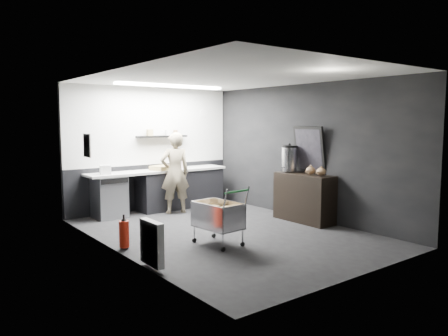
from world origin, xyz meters
TOP-DOWN VIEW (x-y plane):
  - floor at (0.00, 0.00)m, footprint 5.50×5.50m
  - ceiling at (0.00, 0.00)m, footprint 5.50×5.50m
  - wall_back at (0.00, 2.75)m, footprint 5.50×0.00m
  - wall_front at (0.00, -2.75)m, footprint 5.50×0.00m
  - wall_left at (-2.00, 0.00)m, footprint 0.00×5.50m
  - wall_right at (2.00, 0.00)m, footprint 0.00×5.50m
  - kitchen_wall_panel at (0.00, 2.73)m, footprint 3.95×0.02m
  - dado_panel at (0.00, 2.73)m, footprint 3.95×0.02m
  - floating_shelf at (0.20, 2.62)m, footprint 1.20×0.22m
  - wall_clock at (1.40, 2.72)m, footprint 0.20×0.03m
  - poster at (-1.98, 1.30)m, footprint 0.02×0.30m
  - poster_red_band at (-1.98, 1.30)m, footprint 0.02×0.22m
  - radiator at (-1.94, -0.90)m, footprint 0.10×0.50m
  - ceiling_strip at (0.00, 1.85)m, footprint 2.40×0.20m
  - prep_counter at (0.14, 2.42)m, footprint 3.20×0.61m
  - person at (0.14, 1.97)m, footprint 0.71×0.56m
  - shopping_cart at (-0.56, -0.51)m, footprint 0.57×0.88m
  - sideboard at (1.76, -0.19)m, footprint 0.53×1.25m
  - fire_extinguisher at (-1.85, 0.17)m, footprint 0.15×0.15m
  - cardboard_box at (0.06, 2.37)m, footprint 0.56×0.49m
  - pink_tub at (0.52, 2.42)m, footprint 0.19×0.19m
  - white_container at (-1.24, 2.37)m, footprint 0.24×0.20m

SIDE VIEW (x-z plane):
  - floor at x=0.00m, z-range 0.00..0.00m
  - fire_extinguisher at x=-1.85m, z-range -0.01..0.50m
  - radiator at x=-1.94m, z-range 0.05..0.65m
  - shopping_cart at x=-0.56m, z-range -0.02..0.90m
  - prep_counter at x=0.14m, z-range 0.01..0.91m
  - dado_panel at x=0.00m, z-range 0.00..1.00m
  - sideboard at x=1.76m, z-range -0.34..1.52m
  - person at x=0.14m, z-range 0.00..1.72m
  - cardboard_box at x=0.06m, z-range 0.90..0.99m
  - white_container at x=-1.24m, z-range 0.90..1.08m
  - pink_tub at x=0.52m, z-range 0.90..1.09m
  - wall_back at x=0.00m, z-range -1.40..4.10m
  - wall_front at x=0.00m, z-range -1.40..4.10m
  - wall_left at x=-2.00m, z-range -1.40..4.10m
  - wall_right at x=2.00m, z-range -1.40..4.10m
  - poster at x=-1.98m, z-range 1.35..1.75m
  - floating_shelf at x=0.20m, z-range 1.60..1.64m
  - poster_red_band at x=-1.98m, z-range 1.57..1.67m
  - kitchen_wall_panel at x=0.00m, z-range 1.00..2.70m
  - wall_clock at x=1.40m, z-range 2.05..2.25m
  - ceiling_strip at x=0.00m, z-range 2.65..2.69m
  - ceiling at x=0.00m, z-range 2.70..2.70m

